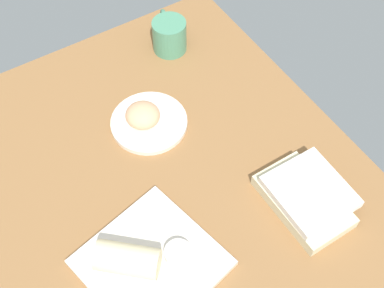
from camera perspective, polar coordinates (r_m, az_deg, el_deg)
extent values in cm
cube|color=olive|center=(120.68, -2.53, -4.83)|extent=(110.00, 90.00, 4.00)
cylinder|color=silver|center=(128.47, -4.91, 2.46)|extent=(19.62, 19.62, 1.40)
ellipsoid|color=tan|center=(125.83, -5.64, 3.29)|extent=(12.19, 12.18, 5.25)
cube|color=silver|center=(109.43, -4.64, -13.31)|extent=(31.11, 31.11, 1.60)
cylinder|color=silver|center=(107.71, -1.58, -12.38)|extent=(5.89, 5.89, 2.41)
cylinder|color=#C06A24|center=(106.88, -1.59, -12.19)|extent=(4.83, 4.83, 0.40)
cylinder|color=beige|center=(105.84, -7.35, -12.90)|extent=(13.63, 14.14, 6.45)
cube|color=beige|center=(117.26, 12.55, -6.37)|extent=(21.95, 13.44, 3.18)
cube|color=silver|center=(115.70, 13.29, -5.30)|extent=(17.43, 16.10, 2.16)
cylinder|color=#4C8C6B|center=(143.86, -2.58, 12.20)|extent=(9.57, 9.57, 9.46)
cylinder|color=#AF643E|center=(141.10, -2.64, 13.43)|extent=(7.85, 7.85, 0.40)
torus|color=#4C8C6B|center=(148.51, -3.17, 13.80)|extent=(6.93, 3.15, 6.88)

